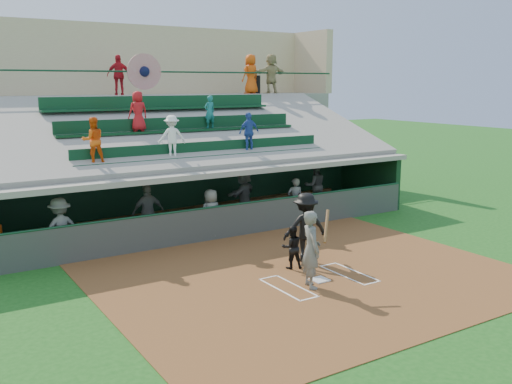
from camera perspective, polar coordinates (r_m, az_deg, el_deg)
ground at (r=15.30m, az=6.37°, el=-8.83°), size 100.00×100.00×0.00m
dirt_slab at (r=15.66m, az=5.22°, el=-8.29°), size 11.00×9.00×0.02m
home_plate at (r=15.29m, az=6.37°, el=-8.71°), size 0.43×0.43×0.03m
batters_box_chalk at (r=15.29m, az=6.37°, el=-8.75°), size 2.65×1.85×0.01m
dugout_floor at (r=20.76m, az=-5.31°, el=-3.45°), size 16.00×3.50×0.04m
concourse_slab at (r=26.47m, az=-12.06°, el=4.48°), size 20.00×3.00×4.60m
grandstand at (r=23.70m, az=-9.56°, el=3.75°), size 20.40×10.40×7.80m
batter_at_plate at (r=14.49m, az=5.55°, el=-5.70°), size 0.96×0.84×1.99m
catcher at (r=16.00m, az=3.61°, el=-5.53°), size 0.71×0.62×1.21m
home_umpire at (r=16.59m, az=4.98°, el=-3.53°), size 1.47×1.13×2.01m
dugout_bench at (r=21.61m, az=-7.37°, el=-2.26°), size 14.86×1.43×0.45m
dugout_player_a at (r=17.65m, az=-18.99°, el=-3.47°), size 1.28×0.87×1.82m
dugout_player_b at (r=19.04m, az=-10.73°, el=-1.99°), size 1.09×0.47×1.85m
dugout_player_c at (r=19.03m, az=-4.52°, el=-2.16°), size 0.84×0.59×1.64m
dugout_player_d at (r=21.67m, az=-1.20°, el=-0.19°), size 1.78×1.40×1.88m
dugout_player_e at (r=21.16m, az=3.92°, el=-0.80°), size 0.69×0.55×1.66m
dugout_player_f at (r=23.67m, az=5.93°, el=0.66°), size 1.08×0.96×1.85m
trash_bin at (r=28.96m, az=-0.16°, el=10.69°), size 0.60×0.60×0.89m
concourse_staff_a at (r=25.12m, az=-13.53°, el=11.29°), size 1.07×0.66×1.70m
concourse_staff_b at (r=27.55m, az=-0.54°, el=11.69°), size 1.01×0.76×1.86m
concourse_staff_c at (r=27.96m, az=1.52°, el=11.72°), size 1.80×0.66×1.91m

